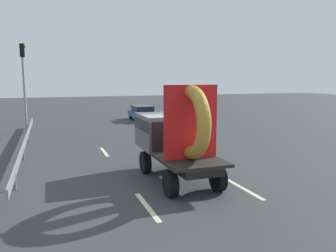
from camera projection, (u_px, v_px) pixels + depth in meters
The scene contains 9 objects.
ground_plane at pixel (174, 176), 13.02m from camera, with size 120.00×120.00×0.00m, color #38383A.
flatbed_truck at pixel (173, 135), 12.75m from camera, with size 2.02×4.88×3.56m.
distant_sedan at pixel (142, 112), 30.39m from camera, with size 1.75×4.08×1.33m.
traffic_light at pixel (24, 76), 23.08m from camera, with size 0.42×0.36×6.10m.
guardrail at pixel (26, 141), 17.60m from camera, with size 0.10×17.76×0.71m.
lane_dash_left_near at pixel (147, 206), 9.96m from camera, with size 2.39×0.16×0.01m, color beige.
lane_dash_left_far at pixel (104, 152), 17.34m from camera, with size 2.19×0.16×0.01m, color beige.
lane_dash_right_near at pixel (240, 187), 11.77m from camera, with size 2.83×0.16×0.01m, color beige.
lane_dash_right_far at pixel (167, 146), 18.97m from camera, with size 2.72×0.16×0.01m, color beige.
Camera 1 is at (-4.48, -11.80, 3.76)m, focal length 35.98 mm.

